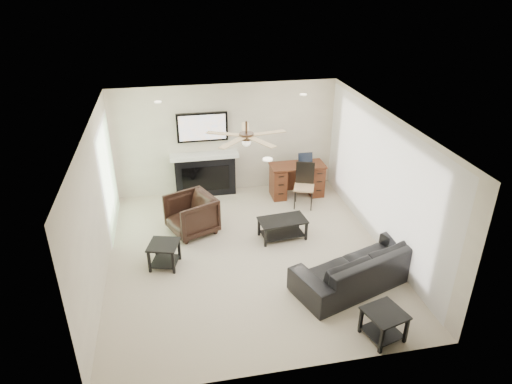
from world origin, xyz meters
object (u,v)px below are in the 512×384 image
sofa (359,266)px  fireplace_unit (204,156)px  coffee_table (282,229)px  armchair (191,215)px  desk (297,180)px

sofa → fireplace_unit: (-2.17, 3.75, 0.62)m
sofa → coffee_table: 1.84m
coffee_table → fireplace_unit: size_ratio=0.47×
fireplace_unit → sofa: bearing=-60.0°
armchair → fireplace_unit: size_ratio=0.45×
armchair → fireplace_unit: bearing=141.4°
desk → fireplace_unit: bearing=167.7°
desk → coffee_table: bearing=-114.1°
armchair → sofa: bearing=26.8°
coffee_table → desk: desk is taller
coffee_table → desk: (0.77, 1.71, 0.18)m
sofa → desk: (-0.13, 3.31, 0.05)m
armchair → fireplace_unit: 1.76m
armchair → coffee_table: armchair is taller
sofa → armchair: armchair is taller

